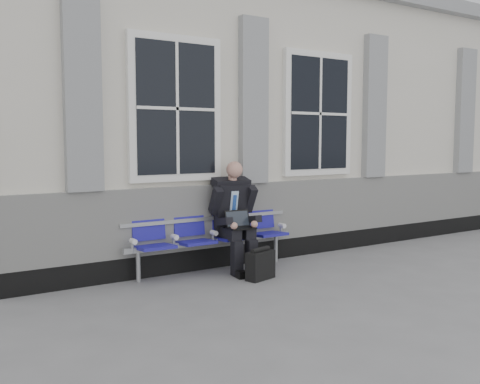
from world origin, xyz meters
TOP-DOWN VIEW (x-y plane):
  - ground at (0.00, 0.00)m, footprint 70.00×70.00m
  - station_building at (-0.02, 3.47)m, footprint 14.40×4.40m
  - bench at (-1.68, 1.32)m, footprint 2.60×0.47m
  - businessman at (-1.39, 1.18)m, footprint 0.67×0.89m
  - briefcase at (-1.37, 0.56)m, footprint 0.45×0.29m

SIDE VIEW (x-z plane):
  - ground at x=0.00m, z-range 0.00..0.00m
  - briefcase at x=-1.37m, z-range -0.02..0.41m
  - bench at x=-1.68m, z-range 0.10..1.01m
  - businessman at x=-1.39m, z-range 0.05..1.59m
  - station_building at x=-0.02m, z-range -0.02..4.47m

